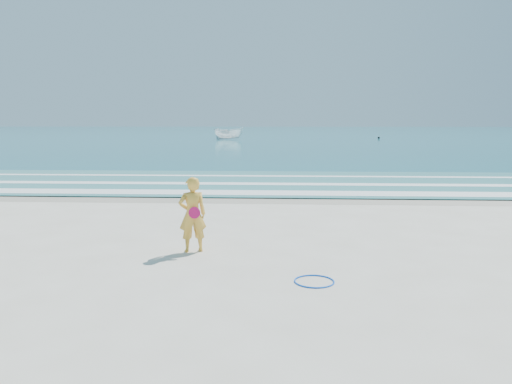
{
  "coord_description": "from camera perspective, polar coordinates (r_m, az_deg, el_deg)",
  "views": [
    {
      "loc": [
        1.21,
        -10.25,
        3.08
      ],
      "look_at": [
        0.45,
        4.0,
        1.0
      ],
      "focal_mm": 35.0,
      "sensor_mm": 36.0,
      "label": 1
    }
  ],
  "objects": [
    {
      "name": "foam_mid",
      "position": [
        23.68,
        0.09,
        0.95
      ],
      "size": [
        400.0,
        0.9,
        0.01
      ],
      "primitive_type": "cube",
      "color": "white",
      "rests_on": "shallow"
    },
    {
      "name": "woman",
      "position": [
        11.73,
        -7.27,
        -2.56
      ],
      "size": [
        0.75,
        0.61,
        1.77
      ],
      "color": "gold",
      "rests_on": "ground"
    },
    {
      "name": "foam_near",
      "position": [
        20.81,
        -0.32,
        -0.07
      ],
      "size": [
        400.0,
        1.4,
        0.01
      ],
      "primitive_type": "cube",
      "color": "white",
      "rests_on": "shallow"
    },
    {
      "name": "boat",
      "position": [
        76.21,
        -3.13,
        6.69
      ],
      "size": [
        5.0,
        2.94,
        1.82
      ],
      "primitive_type": "imported",
      "rotation": [
        0.0,
        0.0,
        1.31
      ],
      "color": "white",
      "rests_on": "ocean"
    },
    {
      "name": "buoy",
      "position": [
        81.03,
        13.85,
        6.04
      ],
      "size": [
        0.36,
        0.36,
        0.36
      ],
      "primitive_type": "sphere",
      "color": "black",
      "rests_on": "ocean"
    },
    {
      "name": "ground",
      "position": [
        10.78,
        -3.58,
        -8.34
      ],
      "size": [
        400.0,
        400.0,
        0.0
      ],
      "primitive_type": "plane",
      "color": "silver",
      "rests_on": "ground"
    },
    {
      "name": "ocean",
      "position": [
        115.3,
        2.47,
        6.77
      ],
      "size": [
        400.0,
        190.0,
        0.04
      ],
      "primitive_type": "cube",
      "color": "#19727F",
      "rests_on": "ground"
    },
    {
      "name": "foam_far",
      "position": [
        26.95,
        0.46,
        1.85
      ],
      "size": [
        400.0,
        0.6,
        0.01
      ],
      "primitive_type": "cube",
      "color": "white",
      "rests_on": "shallow"
    },
    {
      "name": "hoop",
      "position": [
        9.75,
        6.68,
        -10.1
      ],
      "size": [
        1.0,
        1.0,
        0.03
      ],
      "primitive_type": "torus",
      "rotation": [
        0.0,
        0.0,
        0.35
      ],
      "color": "blue",
      "rests_on": "ground"
    },
    {
      "name": "wet_sand",
      "position": [
        19.54,
        -0.54,
        -0.77
      ],
      "size": [
        400.0,
        2.4,
        0.0
      ],
      "primitive_type": "cube",
      "color": "#B2A893",
      "rests_on": "ground"
    },
    {
      "name": "shallow",
      "position": [
        24.47,
        0.19,
        1.17
      ],
      "size": [
        400.0,
        10.0,
        0.01
      ],
      "primitive_type": "cube",
      "color": "#59B7AD",
      "rests_on": "ocean"
    }
  ]
}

